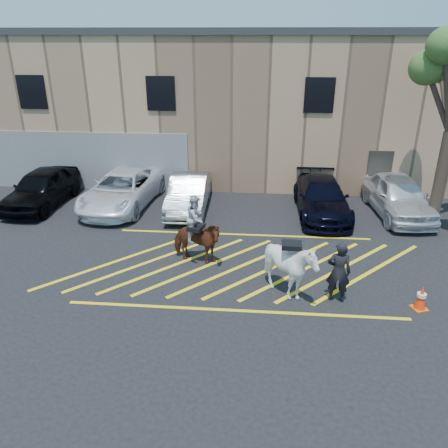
# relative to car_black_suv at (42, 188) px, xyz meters

# --- Properties ---
(ground) EXTENTS (90.00, 90.00, 0.00)m
(ground) POSITION_rel_car_black_suv_xyz_m (9.05, -4.61, -0.81)
(ground) COLOR black
(ground) RESTS_ON ground
(car_black_suv) EXTENTS (2.12, 4.83, 1.62)m
(car_black_suv) POSITION_rel_car_black_suv_xyz_m (0.00, 0.00, 0.00)
(car_black_suv) COLOR black
(car_black_suv) RESTS_ON ground
(car_white_pickup) EXTENTS (2.99, 5.64, 1.51)m
(car_white_pickup) POSITION_rel_car_black_suv_xyz_m (3.56, 0.20, -0.05)
(car_white_pickup) COLOR white
(car_white_pickup) RESTS_ON ground
(car_silver_sedan) EXTENTS (1.70, 4.51, 1.47)m
(car_silver_sedan) POSITION_rel_car_black_suv_xyz_m (6.55, 0.03, -0.07)
(car_silver_sedan) COLOR #999FA7
(car_silver_sedan) RESTS_ON ground
(car_blue_suv) EXTENTS (2.18, 5.07, 1.45)m
(car_blue_suv) POSITION_rel_car_black_suv_xyz_m (12.21, 0.03, -0.08)
(car_blue_suv) COLOR black
(car_blue_suv) RESTS_ON ground
(car_white_suv) EXTENTS (2.34, 5.01, 1.66)m
(car_white_suv) POSITION_rel_car_black_suv_xyz_m (15.40, 0.24, 0.02)
(car_white_suv) COLOR silver
(car_white_suv) RESTS_ON ground
(handler) EXTENTS (0.73, 0.54, 1.85)m
(handler) POSITION_rel_car_black_suv_xyz_m (11.89, -6.61, 0.12)
(handler) COLOR black
(handler) RESTS_ON ground
(warehouse) EXTENTS (32.42, 10.20, 7.30)m
(warehouse) POSITION_rel_car_black_suv_xyz_m (9.03, 7.38, 2.84)
(warehouse) COLOR tan
(warehouse) RESTS_ON ground
(hatching_zone) EXTENTS (12.60, 5.12, 0.01)m
(hatching_zone) POSITION_rel_car_black_suv_xyz_m (9.05, -4.91, -0.80)
(hatching_zone) COLOR yellow
(hatching_zone) RESTS_ON ground
(mounted_bay) EXTENTS (1.95, 1.25, 2.37)m
(mounted_bay) POSITION_rel_car_black_suv_xyz_m (7.57, -4.71, 0.15)
(mounted_bay) COLOR #603116
(mounted_bay) RESTS_ON ground
(saddled_white) EXTENTS (1.56, 1.74, 1.85)m
(saddled_white) POSITION_rel_car_black_suv_xyz_m (10.55, -6.51, 0.12)
(saddled_white) COLOR silver
(saddled_white) RESTS_ON ground
(traffic_cone) EXTENTS (0.49, 0.49, 0.73)m
(traffic_cone) POSITION_rel_car_black_suv_xyz_m (14.16, -6.86, -0.44)
(traffic_cone) COLOR #F7620A
(traffic_cone) RESTS_ON ground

